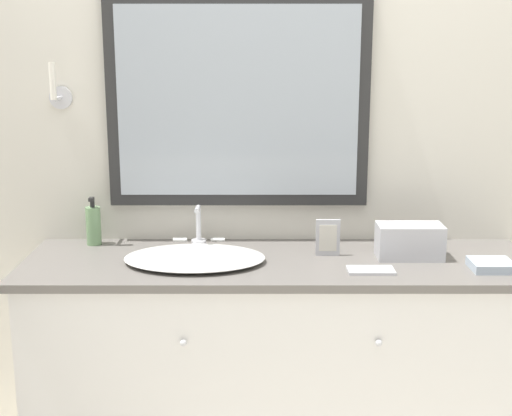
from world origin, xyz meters
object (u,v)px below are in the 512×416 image
(appliance_box, at_px, (412,241))
(soap_bottle, at_px, (96,225))
(sink_basin, at_px, (197,257))
(picture_frame, at_px, (330,238))

(appliance_box, bearing_deg, soap_bottle, 171.49)
(sink_basin, height_order, picture_frame, sink_basin)
(soap_bottle, height_order, appliance_box, soap_bottle)
(sink_basin, height_order, soap_bottle, soap_bottle)
(sink_basin, distance_m, soap_bottle, 0.49)
(soap_bottle, xyz_separation_m, appliance_box, (1.23, -0.18, -0.02))
(soap_bottle, xyz_separation_m, picture_frame, (0.93, -0.15, -0.01))
(sink_basin, distance_m, picture_frame, 0.51)
(appliance_box, xyz_separation_m, picture_frame, (-0.31, 0.03, 0.01))
(appliance_box, bearing_deg, sink_basin, -176.59)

